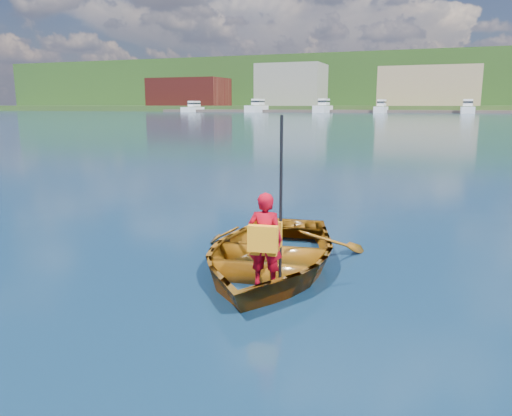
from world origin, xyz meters
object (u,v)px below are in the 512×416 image
(rowboat, at_px, (269,253))
(dock, at_px, (416,111))
(marina_yachts, at_px, (430,108))
(child_paddler, at_px, (265,239))

(rowboat, xyz_separation_m, dock, (-6.21, 147.23, 0.18))
(dock, bearing_deg, marina_yachts, -50.08)
(child_paddler, bearing_deg, marina_yachts, 91.01)
(child_paddler, bearing_deg, dock, 92.50)
(marina_yachts, bearing_deg, rowboat, -89.08)
(marina_yachts, bearing_deg, dock, 129.92)
(dock, bearing_deg, child_paddler, -87.50)
(child_paddler, bearing_deg, rowboat, 106.38)
(rowboat, bearing_deg, child_paddler, -73.62)
(rowboat, distance_m, dock, 147.36)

